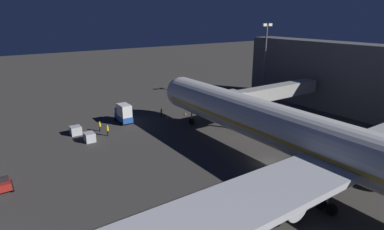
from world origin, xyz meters
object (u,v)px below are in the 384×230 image
at_px(baggage_container_near_belt, 89,137).
at_px(baggage_container_mid_row, 76,130).
at_px(ground_crew_marshaller_fwd, 108,130).
at_px(ground_crew_by_belt_loader, 100,126).
at_px(catering_truck, 124,113).
at_px(baggage_tug_spare, 4,184).
at_px(apron_floodlight_mast, 265,56).
at_px(traffic_cone_nose_port, 185,114).
at_px(traffic_cone_nose_starboard, 167,117).
at_px(airliner_at_gate, 337,149).
at_px(ground_crew_near_nose_gear, 161,112).
at_px(jet_bridge, 266,94).

distance_m(baggage_container_near_belt, baggage_container_mid_row, 4.63).
bearing_deg(ground_crew_marshaller_fwd, ground_crew_by_belt_loader, -82.98).
bearing_deg(catering_truck, baggage_tug_spare, 35.53).
distance_m(apron_floodlight_mast, traffic_cone_nose_port, 25.42).
bearing_deg(traffic_cone_nose_starboard, airliner_at_gate, 93.63).
xyz_separation_m(airliner_at_gate, apron_floodlight_mast, (-25.50, -35.27, 4.97)).
relative_size(ground_crew_near_nose_gear, traffic_cone_nose_port, 3.30).
distance_m(baggage_tug_spare, catering_truck, 26.44).
xyz_separation_m(catering_truck, traffic_cone_nose_port, (-12.47, 2.62, -1.58)).
distance_m(catering_truck, baggage_container_mid_row, 9.62).
bearing_deg(traffic_cone_nose_starboard, ground_crew_by_belt_loader, -1.83).
bearing_deg(baggage_container_near_belt, ground_crew_by_belt_loader, -129.17).
relative_size(airliner_at_gate, traffic_cone_nose_starboard, 130.19).
distance_m(catering_truck, traffic_cone_nose_starboard, 8.64).
relative_size(apron_floodlight_mast, ground_crew_marshaller_fwd, 9.35).
bearing_deg(airliner_at_gate, jet_bridge, -119.49).
distance_m(jet_bridge, traffic_cone_nose_starboard, 19.95).
bearing_deg(baggage_container_near_belt, ground_crew_marshaller_fwd, -167.49).
bearing_deg(ground_crew_by_belt_loader, airliner_at_gate, 114.17).
distance_m(baggage_tug_spare, traffic_cone_nose_starboard, 32.20).
bearing_deg(catering_truck, baggage_container_near_belt, 34.74).
xyz_separation_m(ground_crew_near_nose_gear, traffic_cone_nose_starboard, (-0.42, 1.58, -0.72)).
height_order(baggage_container_near_belt, traffic_cone_nose_starboard, baggage_container_near_belt).
xyz_separation_m(airliner_at_gate, ground_crew_near_nose_gear, (2.62, -36.22, -4.45)).
bearing_deg(ground_crew_marshaller_fwd, ground_crew_near_nose_gear, -162.29).
distance_m(jet_bridge, baggage_tug_spare, 44.73).
bearing_deg(ground_crew_by_belt_loader, traffic_cone_nose_starboard, 178.17).
relative_size(airliner_at_gate, baggage_container_near_belt, 37.80).
height_order(jet_bridge, traffic_cone_nose_port, jet_bridge).
bearing_deg(apron_floodlight_mast, jet_bridge, 45.00).
xyz_separation_m(ground_crew_marshaller_fwd, traffic_cone_nose_port, (-17.58, -2.50, -0.79)).
xyz_separation_m(catering_truck, baggage_container_mid_row, (9.46, 1.34, -1.12)).
height_order(catering_truck, traffic_cone_nose_starboard, catering_truck).
relative_size(apron_floodlight_mast, baggage_tug_spare, 7.31).
distance_m(catering_truck, ground_crew_near_nose_gear, 7.78).
distance_m(baggage_tug_spare, ground_crew_near_nose_gear, 32.47).
bearing_deg(baggage_container_near_belt, baggage_tug_spare, 36.03).
height_order(baggage_container_near_belt, baggage_container_mid_row, baggage_container_near_belt).
distance_m(catering_truck, ground_crew_marshaller_fwd, 7.28).
relative_size(ground_crew_near_nose_gear, traffic_cone_nose_starboard, 3.30).
bearing_deg(traffic_cone_nose_starboard, jet_bridge, 140.78).
bearing_deg(apron_floodlight_mast, ground_crew_near_nose_gear, -1.94).
bearing_deg(traffic_cone_nose_starboard, apron_floodlight_mast, -178.71).
height_order(catering_truck, baggage_container_near_belt, catering_truck).
relative_size(baggage_container_mid_row, ground_crew_near_nose_gear, 0.97).
height_order(airliner_at_gate, ground_crew_near_nose_gear, airliner_at_gate).
bearing_deg(traffic_cone_nose_port, airliner_at_gate, 86.37).
height_order(apron_floodlight_mast, ground_crew_by_belt_loader, apron_floodlight_mast).
xyz_separation_m(catering_truck, ground_crew_marshaller_fwd, (5.11, 5.12, -0.80)).
relative_size(jet_bridge, ground_crew_marshaller_fwd, 12.44).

